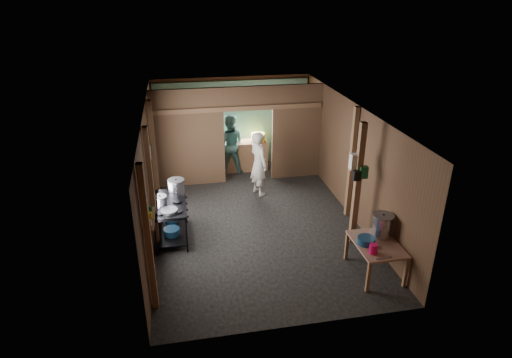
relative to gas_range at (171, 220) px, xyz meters
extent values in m
cube|color=black|center=(1.88, 0.45, -0.41)|extent=(4.50, 7.00, 0.00)
cube|color=#444342|center=(1.88, 0.45, 2.19)|extent=(4.50, 7.00, 0.00)
cube|color=#503423|center=(1.88, 3.95, 0.89)|extent=(4.50, 0.00, 2.60)
cube|color=#503423|center=(1.88, -3.05, 0.89)|extent=(4.50, 0.00, 2.60)
cube|color=#503423|center=(-0.37, 0.45, 0.89)|extent=(0.00, 7.00, 2.60)
cube|color=#503423|center=(4.13, 0.45, 0.89)|extent=(0.00, 7.00, 2.60)
cube|color=brown|center=(0.55, 2.65, 0.89)|extent=(1.85, 0.10, 2.60)
cube|color=brown|center=(3.46, 2.65, 0.89)|extent=(1.35, 0.10, 2.60)
cube|color=brown|center=(2.13, 2.65, 1.89)|extent=(1.30, 0.10, 0.60)
cube|color=#60A9A2|center=(1.88, 3.89, 0.84)|extent=(4.40, 0.06, 2.50)
cube|color=#826146|center=(2.18, 3.40, 0.01)|extent=(1.20, 0.50, 0.85)
cylinder|color=silver|center=(2.13, 3.85, 1.49)|extent=(0.20, 0.03, 0.20)
cube|color=#826146|center=(-0.30, -2.15, 0.89)|extent=(0.10, 0.12, 2.60)
cube|color=#826146|center=(-0.30, -0.35, 0.89)|extent=(0.10, 0.12, 2.60)
cube|color=#826146|center=(-0.30, 1.65, 0.89)|extent=(0.10, 0.12, 2.60)
cube|color=#826146|center=(4.06, 0.25, 0.89)|extent=(0.10, 0.12, 2.60)
cube|color=#826146|center=(3.73, -0.85, 0.89)|extent=(0.12, 0.12, 2.60)
cube|color=#826146|center=(1.88, 2.60, 1.64)|extent=(4.40, 0.12, 0.12)
cylinder|color=slate|center=(-0.33, 0.85, 1.24)|extent=(0.03, 0.34, 0.34)
cylinder|color=black|center=(-0.33, 1.25, 1.14)|extent=(0.03, 0.30, 0.30)
cube|color=#826146|center=(-0.27, -1.65, 0.99)|extent=(0.14, 0.80, 0.03)
cylinder|color=silver|center=(-0.27, -1.90, 1.05)|extent=(0.07, 0.07, 0.10)
cylinder|color=yellow|center=(-0.27, -1.65, 1.05)|extent=(0.08, 0.08, 0.10)
cylinder|color=#155A2D|center=(-0.27, -1.43, 1.05)|extent=(0.06, 0.06, 0.10)
cube|color=silver|center=(3.68, -0.77, 1.37)|extent=(0.22, 0.15, 0.32)
cube|color=#155A2D|center=(3.80, -0.91, 1.19)|extent=(0.16, 0.12, 0.24)
cube|color=black|center=(3.66, -0.93, 1.14)|extent=(0.14, 0.10, 0.20)
cylinder|color=navy|center=(0.00, -0.16, -0.18)|extent=(0.34, 0.34, 0.14)
cylinder|color=navy|center=(0.00, 0.36, -0.19)|extent=(0.29, 0.29, 0.12)
cylinder|color=navy|center=(3.51, -1.93, 0.29)|extent=(0.33, 0.33, 0.12)
cylinder|color=#D30B4D|center=(3.50, -2.25, 0.31)|extent=(0.18, 0.18, 0.18)
cube|color=#B1B1BE|center=(3.62, -2.43, 0.23)|extent=(0.30, 0.05, 0.01)
cylinder|color=yellow|center=(2.54, 3.40, 0.55)|extent=(0.40, 0.40, 0.22)
imported|color=silver|center=(2.23, 1.74, 0.42)|extent=(0.59, 0.71, 1.67)
imported|color=#447A78|center=(1.71, 3.33, 0.43)|extent=(0.95, 0.83, 1.68)
camera|label=1|loc=(0.29, -8.11, 4.53)|focal=30.21mm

